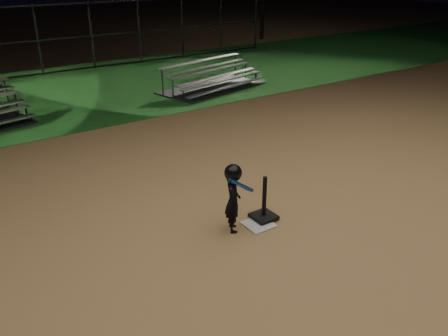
% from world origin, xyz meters
% --- Properties ---
extents(ground, '(80.00, 80.00, 0.00)m').
position_xyz_m(ground, '(0.00, 0.00, 0.00)').
color(ground, '#A87E4C').
rests_on(ground, ground).
extents(grass_strip, '(60.00, 8.00, 0.01)m').
position_xyz_m(grass_strip, '(0.00, 10.00, 0.01)').
color(grass_strip, '#1A501A').
rests_on(grass_strip, ground).
extents(home_plate, '(0.45, 0.45, 0.02)m').
position_xyz_m(home_plate, '(0.00, 0.00, 0.01)').
color(home_plate, beige).
rests_on(home_plate, ground).
extents(batting_tee, '(0.38, 0.38, 0.76)m').
position_xyz_m(batting_tee, '(0.19, 0.10, 0.16)').
color(batting_tee, black).
rests_on(batting_tee, home_plate).
extents(child_batter, '(0.55, 0.46, 1.14)m').
position_xyz_m(child_batter, '(-0.43, 0.12, 0.61)').
color(child_batter, black).
rests_on(child_batter, ground).
extents(bleacher_right, '(3.83, 2.45, 0.87)m').
position_xyz_m(bleacher_right, '(4.11, 7.71, 0.18)').
color(bleacher_right, silver).
rests_on(bleacher_right, ground).
extents(backstop_fence, '(20.08, 0.08, 2.50)m').
position_xyz_m(backstop_fence, '(0.00, 13.00, 1.25)').
color(backstop_fence, '#38383D').
rests_on(backstop_fence, ground).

